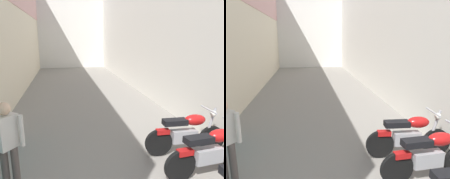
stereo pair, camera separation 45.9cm
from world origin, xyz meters
TOP-DOWN VIEW (x-y plane):
  - ground_plane at (0.00, 7.97)m, footprint 35.93×35.93m
  - building_left at (-2.86, 9.91)m, footprint 0.45×19.93m
  - building_right at (2.87, 9.96)m, footprint 0.45×19.93m
  - building_far_end at (0.00, 20.93)m, footprint 8.33×2.00m
  - motorcycle_fourth at (1.73, 3.88)m, footprint 1.85×0.58m
  - motorcycle_fifth at (1.73, 4.71)m, footprint 1.85×0.58m

SIDE VIEW (x-z plane):
  - ground_plane at x=0.00m, z-range 0.00..0.00m
  - motorcycle_fourth at x=1.73m, z-range -0.02..1.02m
  - motorcycle_fifth at x=1.73m, z-range -0.02..1.02m
  - building_far_end at x=0.00m, z-range 0.00..6.19m
  - building_right at x=2.87m, z-range 0.00..6.71m
  - building_left at x=-2.86m, z-range 0.03..6.86m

